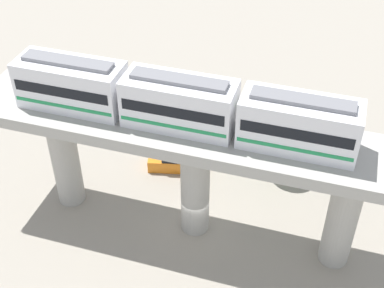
{
  "coord_description": "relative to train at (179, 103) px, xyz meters",
  "views": [
    {
      "loc": [
        24.44,
        7.32,
        27.61
      ],
      "look_at": [
        -2.5,
        -0.99,
        5.12
      ],
      "focal_mm": 50.23,
      "sensor_mm": 36.0,
      "label": 1
    }
  ],
  "objects": [
    {
      "name": "ground_plane",
      "position": [
        0.0,
        0.99,
        -10.07
      ],
      "size": [
        120.0,
        120.0,
        0.0
      ],
      "primitive_type": "plane",
      "color": "gray"
    },
    {
      "name": "viaduct",
      "position": [
        0.0,
        0.99,
        -3.69
      ],
      "size": [
        5.2,
        28.85,
        8.54
      ],
      "color": "#A8A59E",
      "rests_on": "ground"
    },
    {
      "name": "train",
      "position": [
        0.0,
        0.0,
        0.0
      ],
      "size": [
        2.64,
        20.5,
        3.24
      ],
      "color": "white",
      "rests_on": "viaduct"
    },
    {
      "name": "parked_car_black",
      "position": [
        -8.38,
        10.25,
        -9.33
      ],
      "size": [
        2.14,
        4.34,
        1.76
      ],
      "rotation": [
        0.0,
        0.0,
        0.08
      ],
      "color": "black",
      "rests_on": "ground"
    },
    {
      "name": "parked_car_orange",
      "position": [
        -5.57,
        -2.22,
        -9.33
      ],
      "size": [
        2.72,
        4.5,
        1.76
      ],
      "rotation": [
        0.0,
        0.0,
        0.23
      ],
      "color": "orange",
      "rests_on": "ground"
    },
    {
      "name": "tree_near_viaduct",
      "position": [
        -7.57,
        5.32,
        -6.65
      ],
      "size": [
        3.31,
        3.31,
        5.1
      ],
      "color": "brown",
      "rests_on": "ground"
    }
  ]
}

